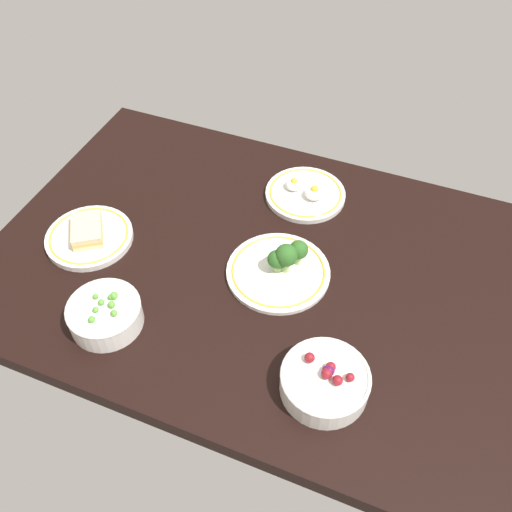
{
  "coord_description": "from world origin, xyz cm",
  "views": [
    {
      "loc": [
        -30.52,
        75.62,
        97.76
      ],
      "look_at": [
        0.0,
        0.0,
        6.0
      ],
      "focal_mm": 39.27,
      "sensor_mm": 36.0,
      "label": 1
    }
  ],
  "objects_px": {
    "plate_broccoli": "(281,267)",
    "bowl_berries": "(325,381)",
    "plate_eggs": "(305,193)",
    "plate_sandwich": "(89,235)",
    "bowl_peas": "(105,314)"
  },
  "relations": [
    {
      "from": "plate_broccoli",
      "to": "bowl_berries",
      "type": "bearing_deg",
      "value": 126.42
    },
    {
      "from": "bowl_peas",
      "to": "plate_sandwich",
      "type": "relative_size",
      "value": 0.75
    },
    {
      "from": "bowl_berries",
      "to": "plate_broccoli",
      "type": "relative_size",
      "value": 0.73
    },
    {
      "from": "plate_eggs",
      "to": "bowl_peas",
      "type": "bearing_deg",
      "value": 63.8
    },
    {
      "from": "plate_sandwich",
      "to": "plate_eggs",
      "type": "bearing_deg",
      "value": -141.76
    },
    {
      "from": "bowl_peas",
      "to": "plate_broccoli",
      "type": "height_order",
      "value": "plate_broccoli"
    },
    {
      "from": "bowl_peas",
      "to": "plate_sandwich",
      "type": "bearing_deg",
      "value": -48.53
    },
    {
      "from": "bowl_berries",
      "to": "plate_broccoli",
      "type": "height_order",
      "value": "plate_broccoli"
    },
    {
      "from": "plate_eggs",
      "to": "bowl_berries",
      "type": "bearing_deg",
      "value": 112.31
    },
    {
      "from": "plate_sandwich",
      "to": "plate_broccoli",
      "type": "bearing_deg",
      "value": -170.93
    },
    {
      "from": "bowl_peas",
      "to": "plate_sandwich",
      "type": "height_order",
      "value": "bowl_peas"
    },
    {
      "from": "plate_eggs",
      "to": "bowl_peas",
      "type": "relative_size",
      "value": 1.33
    },
    {
      "from": "bowl_berries",
      "to": "plate_sandwich",
      "type": "distance_m",
      "value": 0.63
    },
    {
      "from": "bowl_berries",
      "to": "plate_eggs",
      "type": "relative_size",
      "value": 0.84
    },
    {
      "from": "plate_eggs",
      "to": "plate_sandwich",
      "type": "bearing_deg",
      "value": 38.24
    }
  ]
}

